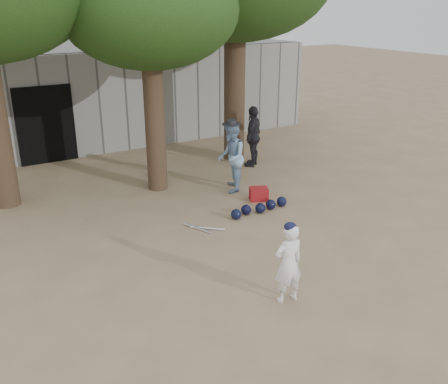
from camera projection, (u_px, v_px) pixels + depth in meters
ground at (224, 265)px, 8.85m from camera, size 70.00×70.00×0.00m
boy_player at (288, 264)px, 7.60m from camera, size 0.50×0.36×1.30m
spectator_blue at (231, 157)px, 12.05m from camera, size 0.98×1.04×1.70m
spectator_dark at (253, 136)px, 13.92m from camera, size 1.04×0.95×1.70m
red_bag at (259, 194)px, 11.71m from camera, size 0.51×0.46×0.30m
back_building at (64, 94)px, 16.57m from camera, size 16.00×5.24×3.00m
helmet_row at (259, 208)px, 11.03m from camera, size 1.51×0.32×0.23m
bat_pile at (202, 228)px, 10.24m from camera, size 0.62×0.73×0.06m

